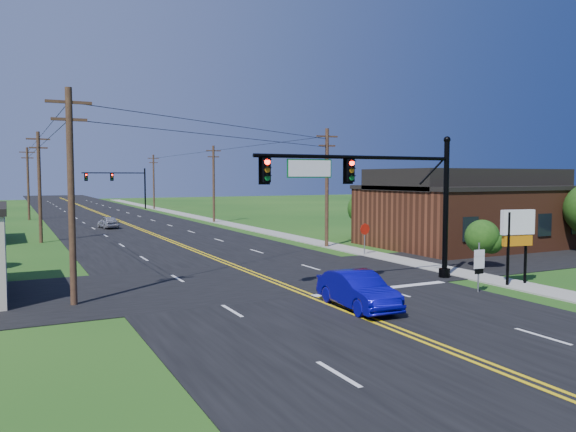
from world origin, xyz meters
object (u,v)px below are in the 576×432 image
signal_mast_main (376,189)px  route_sign (479,264)px  blue_car (358,291)px  stop_sign (365,232)px  signal_mast_far (118,182)px

signal_mast_main → route_sign: 5.92m
signal_mast_main → blue_car: size_ratio=2.50×
stop_sign → route_sign: bearing=-103.9°
signal_mast_main → stop_sign: size_ratio=5.13×
signal_mast_far → stop_sign: 63.32m
signal_mast_far → blue_car: signal_mast_far is taller
signal_mast_far → route_sign: bearing=-87.7°
blue_car → route_sign: size_ratio=1.94×
signal_mast_main → signal_mast_far: bearing=89.9°
signal_mast_main → blue_car: signal_mast_main is taller
signal_mast_main → signal_mast_far: 72.00m
route_sign → stop_sign: size_ratio=1.06×
signal_mast_far → route_sign: 75.82m
signal_mast_far → stop_sign: bearing=-85.1°
signal_mast_main → blue_car: 6.62m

